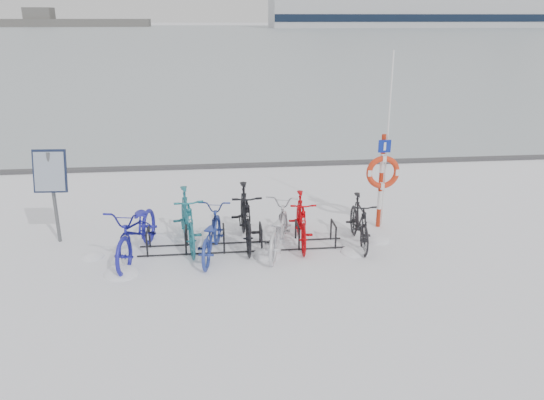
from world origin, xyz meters
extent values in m
plane|color=white|center=(0.00, 0.00, 0.00)|extent=(900.00, 900.00, 0.00)
cube|color=#A6B2BB|center=(0.00, 155.00, 0.01)|extent=(400.00, 298.00, 0.02)
cube|color=#3F3F42|center=(0.00, 5.90, 0.05)|extent=(400.00, 0.25, 0.10)
cylinder|color=black|center=(-1.80, -0.22, 0.22)|extent=(0.04, 0.04, 0.44)
cylinder|color=black|center=(-1.80, 0.22, 0.22)|extent=(0.04, 0.04, 0.44)
cylinder|color=black|center=(-1.80, 0.00, 0.44)|extent=(0.04, 0.44, 0.04)
cylinder|color=black|center=(-1.08, -0.22, 0.22)|extent=(0.04, 0.04, 0.44)
cylinder|color=black|center=(-1.08, 0.22, 0.22)|extent=(0.04, 0.04, 0.44)
cylinder|color=black|center=(-1.08, 0.00, 0.44)|extent=(0.04, 0.44, 0.04)
cylinder|color=black|center=(-0.36, -0.22, 0.22)|extent=(0.04, 0.04, 0.44)
cylinder|color=black|center=(-0.36, 0.22, 0.22)|extent=(0.04, 0.04, 0.44)
cylinder|color=black|center=(-0.36, 0.00, 0.44)|extent=(0.04, 0.44, 0.04)
cylinder|color=black|center=(0.36, -0.22, 0.22)|extent=(0.04, 0.04, 0.44)
cylinder|color=black|center=(0.36, 0.22, 0.22)|extent=(0.04, 0.04, 0.44)
cylinder|color=black|center=(0.36, 0.00, 0.44)|extent=(0.04, 0.44, 0.04)
cylinder|color=black|center=(1.08, -0.22, 0.22)|extent=(0.04, 0.04, 0.44)
cylinder|color=black|center=(1.08, 0.22, 0.22)|extent=(0.04, 0.04, 0.44)
cylinder|color=black|center=(1.08, 0.00, 0.44)|extent=(0.04, 0.44, 0.04)
cylinder|color=black|center=(1.80, -0.22, 0.22)|extent=(0.04, 0.04, 0.44)
cylinder|color=black|center=(1.80, 0.22, 0.22)|extent=(0.04, 0.04, 0.44)
cylinder|color=black|center=(1.80, 0.00, 0.44)|extent=(0.04, 0.44, 0.04)
cylinder|color=black|center=(0.00, -0.22, 0.02)|extent=(4.00, 0.03, 0.03)
cylinder|color=black|center=(0.00, 0.22, 0.02)|extent=(4.00, 0.03, 0.03)
cylinder|color=#595B5E|center=(-3.64, 0.73, 0.92)|extent=(0.07, 0.07, 1.83)
cube|color=black|center=(-3.64, 0.70, 1.48)|extent=(0.64, 0.27, 0.83)
cube|color=#8C99AD|center=(-3.64, 0.66, 1.48)|extent=(0.58, 0.20, 0.74)
cylinder|color=#AA240D|center=(2.97, 0.82, 0.20)|extent=(0.09, 0.09, 0.40)
cylinder|color=silver|center=(2.97, 0.82, 0.61)|extent=(0.09, 0.09, 0.40)
cylinder|color=#AA240D|center=(2.97, 0.82, 1.01)|extent=(0.09, 0.09, 0.40)
cylinder|color=silver|center=(2.97, 0.82, 1.41)|extent=(0.09, 0.09, 0.40)
cylinder|color=#AA240D|center=(2.97, 0.82, 1.82)|extent=(0.09, 0.09, 0.40)
torus|color=red|center=(2.97, 0.73, 1.24)|extent=(0.71, 0.12, 0.71)
cube|color=navy|center=(2.97, 0.74, 1.79)|extent=(0.26, 0.03, 0.26)
cylinder|color=silver|center=(3.06, 0.87, 1.83)|extent=(0.03, 0.03, 3.67)
cube|color=silver|center=(92.92, 223.42, 5.89)|extent=(137.47, 25.53, 11.78)
cube|color=black|center=(92.92, 210.60, 3.93)|extent=(137.47, 0.30, 2.95)
cube|color=black|center=(92.92, 236.23, 3.93)|extent=(137.47, 0.30, 2.95)
cube|color=#525252|center=(-90.00, 260.00, 5.00)|extent=(20.00, 10.00, 6.00)
imported|color=#1D1D95|center=(-1.96, -0.18, 0.56)|extent=(1.13, 2.24, 1.12)
imported|color=#1D6875|center=(-1.05, 0.25, 0.58)|extent=(0.85, 1.98, 1.15)
imported|color=navy|center=(-0.60, -0.24, 0.47)|extent=(0.92, 1.87, 0.94)
imported|color=black|center=(0.08, 0.26, 0.60)|extent=(0.62, 2.00, 1.19)
imported|color=silver|center=(0.68, -0.16, 0.48)|extent=(1.13, 1.94, 0.96)
imported|color=#BA0309|center=(1.17, 0.12, 0.52)|extent=(0.59, 1.75, 1.04)
imported|color=black|center=(2.30, -0.03, 0.50)|extent=(0.56, 1.69, 1.00)
ellipsoid|color=white|center=(2.12, -0.44, 0.00)|extent=(0.54, 0.54, 0.19)
ellipsoid|color=white|center=(0.44, -0.38, 0.00)|extent=(0.55, 0.55, 0.19)
ellipsoid|color=white|center=(-0.86, 0.34, 0.00)|extent=(0.44, 0.44, 0.16)
ellipsoid|color=white|center=(-2.84, -0.12, 0.00)|extent=(0.44, 0.44, 0.15)
ellipsoid|color=white|center=(0.94, 0.28, 0.00)|extent=(0.46, 0.46, 0.16)
ellipsoid|color=white|center=(-2.18, -0.89, 0.00)|extent=(0.63, 0.63, 0.22)
ellipsoid|color=white|center=(2.73, 0.07, 0.00)|extent=(0.50, 0.50, 0.18)
camera|label=1|loc=(-0.44, -9.50, 4.27)|focal=35.00mm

